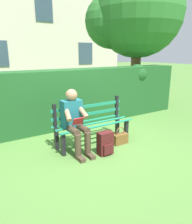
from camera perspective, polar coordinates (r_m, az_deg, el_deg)
name	(u,v)px	position (r m, az deg, el deg)	size (l,w,h in m)	color
ground	(93,144)	(4.51, -0.69, -8.39)	(60.00, 60.00, 0.00)	#517F38
park_bench	(92,123)	(4.40, -1.16, -2.94)	(1.64, 0.47, 0.90)	black
person_seated	(75,120)	(3.98, -5.70, -2.03)	(0.44, 0.73, 1.18)	#1E6672
hedge_backdrop	(81,96)	(5.65, -3.88, 4.37)	(6.25, 0.69, 1.50)	#1E5123
tree	(134,14)	(7.87, 9.92, 24.26)	(3.11, 2.96, 4.60)	brown
building_facade	(36,28)	(13.35, -15.57, 20.73)	(9.43, 2.81, 6.33)	beige
backpack	(105,143)	(4.00, 2.47, -8.35)	(0.28, 0.24, 0.43)	#4C1919
handbag	(120,138)	(4.49, 6.41, -6.95)	(0.33, 0.15, 0.36)	brown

